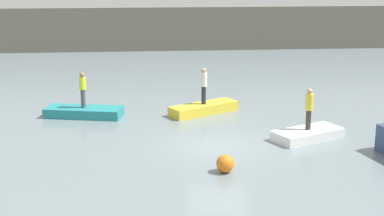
# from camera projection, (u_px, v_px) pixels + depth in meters

# --- Properties ---
(ground_plane) EXTENTS (120.00, 120.00, 0.00)m
(ground_plane) POSITION_uv_depth(u_px,v_px,m) (219.00, 146.00, 22.77)
(ground_plane) COLOR slate
(embankment_wall) EXTENTS (80.00, 1.20, 3.48)m
(embankment_wall) POSITION_uv_depth(u_px,v_px,m) (179.00, 28.00, 46.19)
(embankment_wall) COLOR #666056
(embankment_wall) RESTS_ON ground_plane
(rowboat_teal) EXTENTS (3.78, 2.02, 0.44)m
(rowboat_teal) POSITION_uv_depth(u_px,v_px,m) (84.00, 112.00, 26.91)
(rowboat_teal) COLOR teal
(rowboat_teal) RESTS_ON ground_plane
(rowboat_yellow) EXTENTS (3.52, 2.59, 0.47)m
(rowboat_yellow) POSITION_uv_depth(u_px,v_px,m) (204.00, 109.00, 27.47)
(rowboat_yellow) COLOR gold
(rowboat_yellow) RESTS_ON ground_plane
(rowboat_white) EXTENTS (3.21, 2.44, 0.40)m
(rowboat_white) POSITION_uv_depth(u_px,v_px,m) (308.00, 134.00, 23.57)
(rowboat_white) COLOR white
(rowboat_white) RESTS_ON ground_plane
(person_hiviz_shirt) EXTENTS (0.32, 0.32, 1.69)m
(person_hiviz_shirt) POSITION_uv_depth(u_px,v_px,m) (83.00, 88.00, 26.61)
(person_hiviz_shirt) COLOR #4C4C56
(person_hiviz_shirt) RESTS_ON rowboat_teal
(person_white_shirt) EXTENTS (0.32, 0.32, 1.75)m
(person_white_shirt) POSITION_uv_depth(u_px,v_px,m) (204.00, 84.00, 27.16)
(person_white_shirt) COLOR #232838
(person_white_shirt) RESTS_ON rowboat_yellow
(person_yellow_shirt) EXTENTS (0.32, 0.32, 1.73)m
(person_yellow_shirt) POSITION_uv_depth(u_px,v_px,m) (309.00, 107.00, 23.27)
(person_yellow_shirt) COLOR #38332D
(person_yellow_shirt) RESTS_ON rowboat_white
(mooring_buoy) EXTENTS (0.64, 0.64, 0.64)m
(mooring_buoy) POSITION_uv_depth(u_px,v_px,m) (225.00, 164.00, 19.86)
(mooring_buoy) COLOR orange
(mooring_buoy) RESTS_ON ground_plane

